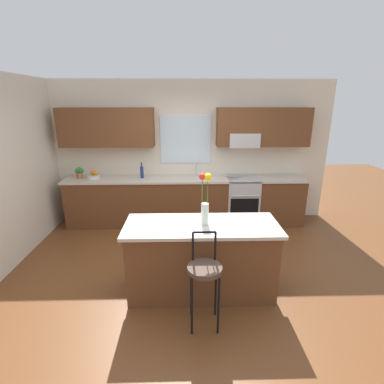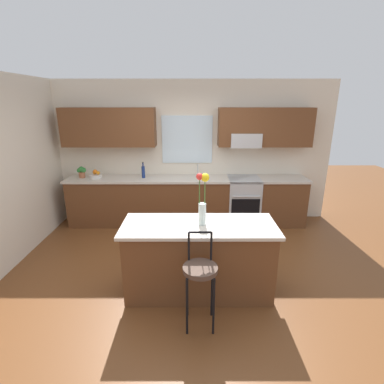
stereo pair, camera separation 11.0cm
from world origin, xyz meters
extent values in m
plane|color=brown|center=(0.00, 0.00, 0.00)|extent=(14.00, 14.00, 0.00)
cube|color=beige|center=(-2.56, 0.30, 1.35)|extent=(0.12, 4.60, 2.70)
cube|color=beige|center=(0.00, 2.06, 1.35)|extent=(5.60, 0.12, 2.70)
cube|color=brown|center=(-1.44, 1.83, 1.85)|extent=(1.72, 0.34, 0.70)
cube|color=brown|center=(1.44, 1.83, 1.85)|extent=(1.72, 0.34, 0.70)
cube|color=silver|center=(0.00, 1.99, 1.60)|extent=(0.97, 0.03, 0.90)
cube|color=#B7BABC|center=(1.08, 1.80, 1.62)|extent=(0.56, 0.36, 0.26)
cube|color=brown|center=(0.00, 1.70, 0.44)|extent=(4.50, 0.60, 0.88)
cube|color=beige|center=(0.00, 1.70, 0.90)|extent=(4.56, 0.64, 0.04)
cube|color=#B7BABC|center=(0.21, 1.70, 0.85)|extent=(0.54, 0.38, 0.11)
cylinder|color=#B7BABC|center=(0.21, 1.86, 1.03)|extent=(0.02, 0.02, 0.22)
cylinder|color=#B7BABC|center=(0.21, 1.80, 1.14)|extent=(0.02, 0.12, 0.02)
cube|color=#B7BABC|center=(1.08, 1.68, 0.46)|extent=(0.60, 0.60, 0.92)
cube|color=black|center=(1.08, 1.38, 0.40)|extent=(0.52, 0.02, 0.40)
cylinder|color=#B7BABC|center=(1.08, 1.35, 0.66)|extent=(0.50, 0.02, 0.02)
cube|color=brown|center=(0.18, -0.46, 0.44)|extent=(1.75, 0.64, 0.88)
cube|color=beige|center=(0.18, -0.46, 0.90)|extent=(1.83, 0.72, 0.04)
cylinder|color=black|center=(0.04, -1.18, 0.33)|extent=(0.02, 0.02, 0.66)
cylinder|color=black|center=(0.31, -1.18, 0.33)|extent=(0.02, 0.02, 0.66)
cylinder|color=black|center=(0.04, -0.91, 0.33)|extent=(0.02, 0.02, 0.66)
cylinder|color=black|center=(0.31, -0.91, 0.33)|extent=(0.02, 0.02, 0.66)
cylinder|color=#4C382D|center=(0.18, -1.04, 0.69)|extent=(0.36, 0.36, 0.05)
cylinder|color=black|center=(0.06, -0.91, 0.87)|extent=(0.02, 0.02, 0.32)
cylinder|color=black|center=(0.30, -0.91, 0.87)|extent=(0.02, 0.02, 0.32)
cylinder|color=black|center=(0.18, -0.91, 1.03)|extent=(0.23, 0.02, 0.02)
cylinder|color=silver|center=(0.21, -0.46, 1.05)|extent=(0.09, 0.09, 0.26)
cylinder|color=#3D722D|center=(0.24, -0.45, 1.24)|extent=(0.01, 0.01, 0.49)
sphere|color=yellow|center=(0.24, -0.45, 1.49)|extent=(0.10, 0.10, 0.10)
cylinder|color=#3D722D|center=(0.18, -0.45, 1.25)|extent=(0.01, 0.01, 0.50)
sphere|color=red|center=(0.18, -0.45, 1.50)|extent=(0.08, 0.08, 0.08)
cylinder|color=silver|center=(-1.74, 1.70, 0.95)|extent=(0.24, 0.24, 0.06)
sphere|color=orange|center=(-1.68, 1.70, 1.01)|extent=(0.07, 0.07, 0.07)
sphere|color=orange|center=(-1.77, 1.75, 1.01)|extent=(0.07, 0.07, 0.07)
sphere|color=orange|center=(-1.74, 1.70, 1.04)|extent=(0.07, 0.07, 0.07)
cylinder|color=navy|center=(-0.83, 1.70, 1.03)|extent=(0.06, 0.06, 0.22)
cylinder|color=navy|center=(-0.83, 1.70, 1.17)|extent=(0.03, 0.03, 0.07)
cylinder|color=black|center=(-0.83, 1.70, 1.21)|extent=(0.03, 0.03, 0.02)
cylinder|color=#9E5B3D|center=(-1.99, 1.70, 0.98)|extent=(0.11, 0.11, 0.11)
sphere|color=#2D7A33|center=(-1.99, 1.70, 1.09)|extent=(0.09, 0.09, 0.09)
sphere|color=#2D7A33|center=(-2.03, 1.71, 1.06)|extent=(0.10, 0.10, 0.10)
sphere|color=#2D7A33|center=(-1.95, 1.69, 1.07)|extent=(0.10, 0.10, 0.10)
camera|label=1|loc=(-0.02, -3.58, 2.32)|focal=26.86mm
camera|label=2|loc=(0.09, -3.58, 2.32)|focal=26.86mm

